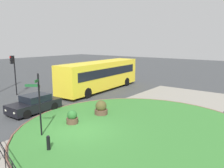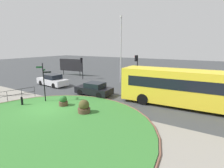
{
  "view_description": "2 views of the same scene",
  "coord_description": "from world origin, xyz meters",
  "px_view_note": "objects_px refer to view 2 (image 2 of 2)",
  "views": [
    {
      "loc": [
        -8.87,
        -9.18,
        5.32
      ],
      "look_at": [
        4.99,
        1.38,
        2.01
      ],
      "focal_mm": 35.87,
      "sensor_mm": 36.0,
      "label": 1
    },
    {
      "loc": [
        11.36,
        -8.48,
        5.13
      ],
      "look_at": [
        4.69,
        2.5,
        2.24
      ],
      "focal_mm": 27.22,
      "sensor_mm": 36.0,
      "label": 2
    }
  ],
  "objects_px": {
    "car_far_lane": "(53,80)",
    "lamppost_tall": "(121,48)",
    "planter_near_signpost": "(84,107)",
    "planter_kerbside": "(63,102)",
    "traffic_light_near": "(82,63)",
    "billboard_left": "(71,65)",
    "signpost_directional": "(44,80)",
    "traffic_light_far": "(136,64)",
    "bollard_foreground": "(22,101)",
    "bus_yellow": "(190,88)",
    "car_near_lane": "(94,89)"
  },
  "relations": [
    {
      "from": "bus_yellow",
      "to": "car_near_lane",
      "type": "bearing_deg",
      "value": -176.06
    },
    {
      "from": "lamppost_tall",
      "to": "billboard_left",
      "type": "distance_m",
      "value": 10.64
    },
    {
      "from": "car_far_lane",
      "to": "planter_near_signpost",
      "type": "height_order",
      "value": "car_far_lane"
    },
    {
      "from": "billboard_left",
      "to": "planter_near_signpost",
      "type": "bearing_deg",
      "value": -49.24
    },
    {
      "from": "bus_yellow",
      "to": "billboard_left",
      "type": "height_order",
      "value": "bus_yellow"
    },
    {
      "from": "bollard_foreground",
      "to": "billboard_left",
      "type": "bearing_deg",
      "value": 118.88
    },
    {
      "from": "bus_yellow",
      "to": "lamppost_tall",
      "type": "bearing_deg",
      "value": 145.36
    },
    {
      "from": "car_near_lane",
      "to": "planter_near_signpost",
      "type": "xyz_separation_m",
      "value": [
        2.47,
        -4.55,
        -0.13
      ]
    },
    {
      "from": "car_far_lane",
      "to": "planter_kerbside",
      "type": "bearing_deg",
      "value": 150.81
    },
    {
      "from": "car_far_lane",
      "to": "signpost_directional",
      "type": "bearing_deg",
      "value": 139.91
    },
    {
      "from": "traffic_light_far",
      "to": "bus_yellow",
      "type": "bearing_deg",
      "value": 147.02
    },
    {
      "from": "traffic_light_far",
      "to": "planter_kerbside",
      "type": "height_order",
      "value": "traffic_light_far"
    },
    {
      "from": "car_near_lane",
      "to": "bus_yellow",
      "type": "bearing_deg",
      "value": -174.16
    },
    {
      "from": "bus_yellow",
      "to": "billboard_left",
      "type": "xyz_separation_m",
      "value": [
        -20.03,
        6.57,
        0.11
      ]
    },
    {
      "from": "bus_yellow",
      "to": "bollard_foreground",
      "type": "bearing_deg",
      "value": -153.26
    },
    {
      "from": "lamppost_tall",
      "to": "planter_near_signpost",
      "type": "relative_size",
      "value": 8.1
    },
    {
      "from": "car_far_lane",
      "to": "bus_yellow",
      "type": "bearing_deg",
      "value": -173.31
    },
    {
      "from": "billboard_left",
      "to": "planter_kerbside",
      "type": "bearing_deg",
      "value": -54.68
    },
    {
      "from": "traffic_light_far",
      "to": "lamppost_tall",
      "type": "bearing_deg",
      "value": -12.65
    },
    {
      "from": "bollard_foreground",
      "to": "traffic_light_near",
      "type": "distance_m",
      "value": 12.86
    },
    {
      "from": "traffic_light_near",
      "to": "billboard_left",
      "type": "bearing_deg",
      "value": -7.18
    },
    {
      "from": "car_far_lane",
      "to": "lamppost_tall",
      "type": "bearing_deg",
      "value": -130.76
    },
    {
      "from": "lamppost_tall",
      "to": "planter_kerbside",
      "type": "distance_m",
      "value": 12.24
    },
    {
      "from": "signpost_directional",
      "to": "lamppost_tall",
      "type": "height_order",
      "value": "lamppost_tall"
    },
    {
      "from": "car_far_lane",
      "to": "lamppost_tall",
      "type": "distance_m",
      "value": 10.18
    },
    {
      "from": "car_near_lane",
      "to": "planter_near_signpost",
      "type": "relative_size",
      "value": 3.55
    },
    {
      "from": "planter_near_signpost",
      "to": "planter_kerbside",
      "type": "xyz_separation_m",
      "value": [
        -2.57,
        0.29,
        -0.06
      ]
    },
    {
      "from": "car_far_lane",
      "to": "bollard_foreground",
      "type": "bearing_deg",
      "value": 126.28
    },
    {
      "from": "lamppost_tall",
      "to": "traffic_light_near",
      "type": "bearing_deg",
      "value": -170.67
    },
    {
      "from": "signpost_directional",
      "to": "billboard_left",
      "type": "height_order",
      "value": "signpost_directional"
    },
    {
      "from": "car_near_lane",
      "to": "planter_kerbside",
      "type": "relative_size",
      "value": 4.06
    },
    {
      "from": "lamppost_tall",
      "to": "planter_near_signpost",
      "type": "xyz_separation_m",
      "value": [
        3.15,
        -11.71,
        -4.32
      ]
    },
    {
      "from": "signpost_directional",
      "to": "bus_yellow",
      "type": "bearing_deg",
      "value": 24.86
    },
    {
      "from": "traffic_light_near",
      "to": "billboard_left",
      "type": "relative_size",
      "value": 0.69
    },
    {
      "from": "traffic_light_far",
      "to": "bollard_foreground",
      "type": "bearing_deg",
      "value": 70.07
    },
    {
      "from": "bollard_foreground",
      "to": "planter_kerbside",
      "type": "bearing_deg",
      "value": 28.9
    },
    {
      "from": "car_near_lane",
      "to": "planter_kerbside",
      "type": "bearing_deg",
      "value": 87.38
    },
    {
      "from": "car_near_lane",
      "to": "lamppost_tall",
      "type": "relative_size",
      "value": 0.44
    },
    {
      "from": "bollard_foreground",
      "to": "traffic_light_near",
      "type": "xyz_separation_m",
      "value": [
        -3.7,
        12.14,
        2.03
      ]
    },
    {
      "from": "planter_near_signpost",
      "to": "lamppost_tall",
      "type": "bearing_deg",
      "value": 105.08
    },
    {
      "from": "planter_near_signpost",
      "to": "planter_kerbside",
      "type": "relative_size",
      "value": 1.14
    },
    {
      "from": "planter_kerbside",
      "to": "billboard_left",
      "type": "bearing_deg",
      "value": 131.95
    },
    {
      "from": "bollard_foreground",
      "to": "lamppost_tall",
      "type": "distance_m",
      "value": 14.14
    },
    {
      "from": "traffic_light_near",
      "to": "planter_near_signpost",
      "type": "distance_m",
      "value": 14.39
    },
    {
      "from": "bollard_foreground",
      "to": "billboard_left",
      "type": "relative_size",
      "value": 0.17
    },
    {
      "from": "traffic_light_far",
      "to": "lamppost_tall",
      "type": "xyz_separation_m",
      "value": [
        -2.73,
        0.78,
        1.92
      ]
    },
    {
      "from": "bollard_foreground",
      "to": "car_far_lane",
      "type": "height_order",
      "value": "car_far_lane"
    },
    {
      "from": "bollard_foreground",
      "to": "planter_near_signpost",
      "type": "xyz_separation_m",
      "value": [
        5.76,
        1.47,
        0.07
      ]
    },
    {
      "from": "car_far_lane",
      "to": "traffic_light_far",
      "type": "xyz_separation_m",
      "value": [
        9.39,
        5.71,
        2.22
      ]
    },
    {
      "from": "signpost_directional",
      "to": "traffic_light_near",
      "type": "bearing_deg",
      "value": 113.6
    }
  ]
}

